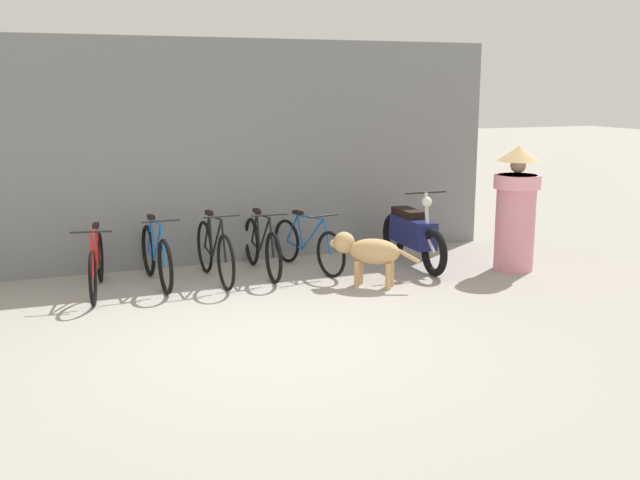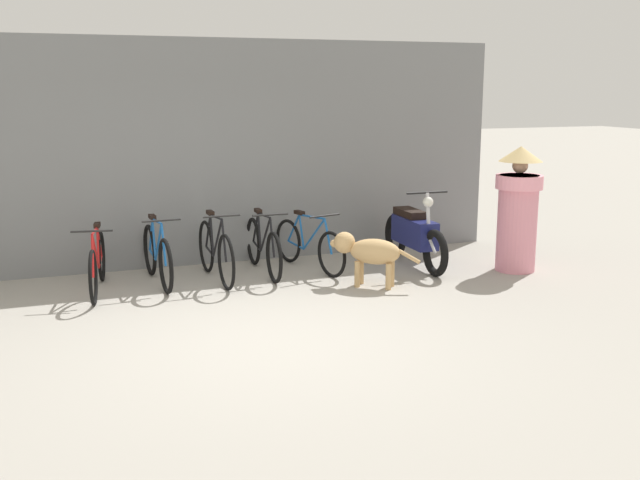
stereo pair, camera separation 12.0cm
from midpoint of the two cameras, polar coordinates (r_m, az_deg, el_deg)
name	(u,v)px [view 1 (the left image)]	position (r m, az deg, el deg)	size (l,w,h in m)	color
ground_plane	(265,337)	(7.45, -4.66, -7.36)	(60.00, 60.00, 0.00)	#9E998E
shop_wall_back	(190,154)	(10.31, -10.18, 6.50)	(8.93, 0.20, 3.05)	slate
bicycle_0	(96,265)	(9.26, -17.03, -1.82)	(0.46, 1.70, 0.83)	black
bicycle_1	(156,256)	(9.47, -12.72, -1.23)	(0.46, 1.63, 0.87)	black
bicycle_2	(215,252)	(9.50, -8.38, -0.93)	(0.46, 1.66, 0.89)	black
bicycle_3	(262,247)	(9.81, -4.78, -0.57)	(0.46, 1.70, 0.85)	black
bicycle_4	(308,245)	(9.99, -1.29, -0.42)	(0.54, 1.61, 0.80)	black
motorcycle	(413,234)	(10.28, 6.76, 0.44)	(0.58, 1.86, 1.07)	black
stray_dog	(367,251)	(9.16, 3.26, -0.84)	(0.94, 0.81, 0.66)	tan
person_in_robes	(516,207)	(10.21, 14.38, 2.45)	(0.71, 0.71, 1.66)	pink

